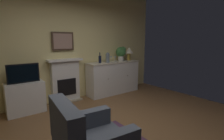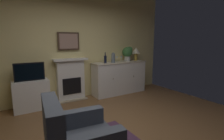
# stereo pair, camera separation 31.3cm
# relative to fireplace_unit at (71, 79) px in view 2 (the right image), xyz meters

# --- Properties ---
(ground_plane) EXTENTS (5.93, 4.58, 0.10)m
(ground_plane) POSITION_rel_fireplace_unit_xyz_m (0.06, -2.13, -0.60)
(ground_plane) COLOR brown
(ground_plane) RESTS_ON ground
(wall_rear) EXTENTS (5.93, 0.06, 2.98)m
(wall_rear) POSITION_rel_fireplace_unit_xyz_m (0.06, 0.13, 0.94)
(wall_rear) COLOR #EAD68C
(wall_rear) RESTS_ON ground_plane
(fireplace_unit) EXTENTS (0.87, 0.30, 1.10)m
(fireplace_unit) POSITION_rel_fireplace_unit_xyz_m (0.00, 0.00, 0.00)
(fireplace_unit) COLOR white
(fireplace_unit) RESTS_ON ground_plane
(framed_picture) EXTENTS (0.55, 0.04, 0.45)m
(framed_picture) POSITION_rel_fireplace_unit_xyz_m (0.00, 0.05, 0.99)
(framed_picture) COLOR #473323
(sideboard_cabinet) EXTENTS (1.64, 0.49, 0.94)m
(sideboard_cabinet) POSITION_rel_fireplace_unit_xyz_m (1.40, -0.18, -0.08)
(sideboard_cabinet) COLOR white
(sideboard_cabinet) RESTS_ON ground_plane
(table_lamp) EXTENTS (0.26, 0.26, 0.40)m
(table_lamp) POSITION_rel_fireplace_unit_xyz_m (2.02, -0.18, 0.67)
(table_lamp) COLOR #B79338
(table_lamp) RESTS_ON sideboard_cabinet
(wine_bottle) EXTENTS (0.08, 0.08, 0.29)m
(wine_bottle) POSITION_rel_fireplace_unit_xyz_m (0.92, -0.20, 0.50)
(wine_bottle) COLOR black
(wine_bottle) RESTS_ON sideboard_cabinet
(wine_glass_left) EXTENTS (0.07, 0.07, 0.16)m
(wine_glass_left) POSITION_rel_fireplace_unit_xyz_m (1.32, -0.17, 0.52)
(wine_glass_left) COLOR silver
(wine_glass_left) RESTS_ON sideboard_cabinet
(wine_glass_center) EXTENTS (0.07, 0.07, 0.16)m
(wine_glass_center) POSITION_rel_fireplace_unit_xyz_m (1.43, -0.22, 0.52)
(wine_glass_center) COLOR silver
(wine_glass_center) RESTS_ON sideboard_cabinet
(vase_decorative) EXTENTS (0.11, 0.11, 0.28)m
(vase_decorative) POSITION_rel_fireplace_unit_xyz_m (1.16, -0.23, 0.53)
(vase_decorative) COLOR slate
(vase_decorative) RESTS_ON sideboard_cabinet
(tv_cabinet) EXTENTS (0.75, 0.42, 0.67)m
(tv_cabinet) POSITION_rel_fireplace_unit_xyz_m (-0.98, -0.16, -0.21)
(tv_cabinet) COLOR white
(tv_cabinet) RESTS_ON ground_plane
(tv_set) EXTENTS (0.62, 0.07, 0.40)m
(tv_set) POSITION_rel_fireplace_unit_xyz_m (-0.98, -0.19, 0.33)
(tv_set) COLOR black
(tv_set) RESTS_ON tv_cabinet
(potted_plant_small) EXTENTS (0.30, 0.30, 0.43)m
(potted_plant_small) POSITION_rel_fireplace_unit_xyz_m (1.74, -0.13, 0.65)
(potted_plant_small) COLOR beige
(potted_plant_small) RESTS_ON sideboard_cabinet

